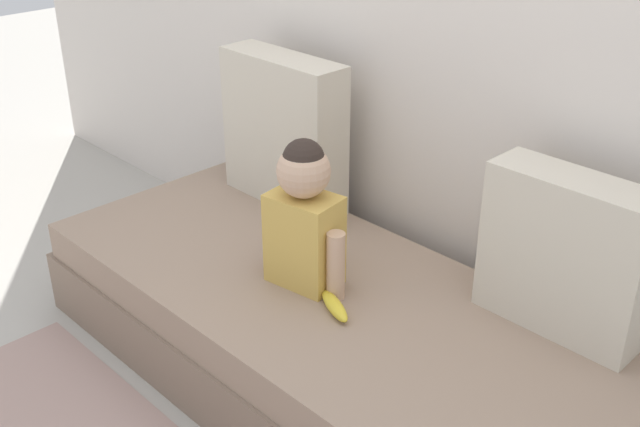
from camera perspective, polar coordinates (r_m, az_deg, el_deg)
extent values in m
plane|color=#B2ADA3|center=(2.61, 0.76, -12.42)|extent=(12.00, 12.00, 0.00)
cube|color=silver|center=(2.50, 10.37, 14.23)|extent=(5.31, 0.10, 2.24)
cube|color=#826C5B|center=(2.53, 0.78, -10.41)|extent=(2.11, 0.87, 0.23)
cube|color=gray|center=(2.43, 0.80, -7.02)|extent=(2.05, 0.84, 0.13)
cube|color=beige|center=(2.85, -2.71, 6.19)|extent=(0.52, 0.16, 0.56)
cube|color=beige|center=(2.22, 17.83, -2.93)|extent=(0.47, 0.16, 0.46)
cube|color=gold|center=(2.36, -1.17, -1.95)|extent=(0.24, 0.18, 0.30)
sphere|color=tan|center=(2.26, -1.23, 3.16)|extent=(0.16, 0.16, 0.16)
sphere|color=#2D231E|center=(2.24, -1.24, 4.02)|extent=(0.13, 0.13, 0.13)
cylinder|color=tan|center=(2.47, -3.34, -1.61)|extent=(0.06, 0.06, 0.22)
cylinder|color=tan|center=(2.30, 1.17, -3.94)|extent=(0.06, 0.06, 0.22)
ellipsoid|color=yellow|center=(2.28, 1.10, -6.89)|extent=(0.17, 0.11, 0.04)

